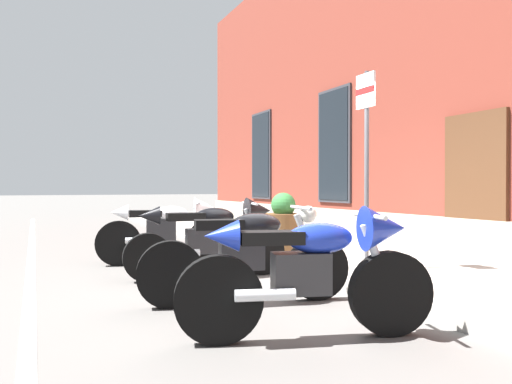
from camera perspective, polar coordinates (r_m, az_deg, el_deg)
ground_plane at (r=6.17m, az=6.60°, el=-10.47°), size 140.00×140.00×0.00m
sidewalk at (r=7.00m, az=16.83°, el=-8.58°), size 28.45×2.88×0.14m
lane_stripe at (r=5.30m, az=-25.25°, el=-12.32°), size 28.45×0.12×0.01m
motorcycle_white_sport at (r=7.51m, az=-10.24°, el=-4.20°), size 0.71×2.01×1.02m
motorcycle_black_sport at (r=6.32m, az=-5.02°, el=-4.99°), size 0.62×2.13×1.04m
motorcycle_black_naked at (r=4.91m, az=-0.91°, el=-7.52°), size 0.70×2.16×0.99m
motorcycle_blue_sport at (r=3.80m, az=7.12°, el=-8.80°), size 0.78×2.00×1.04m
parking_sign at (r=6.37m, az=12.92°, el=5.85°), size 0.36×0.07×2.53m
barrel_planter at (r=7.86m, az=3.25°, el=-4.14°), size 0.65×0.65×0.95m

